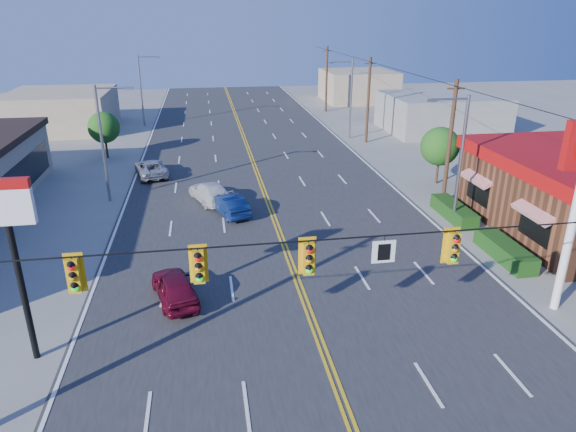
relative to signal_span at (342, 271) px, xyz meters
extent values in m
plane|color=gray|center=(0.12, 0.00, -4.89)|extent=(160.00, 160.00, 0.00)
cube|color=#2D2D30|center=(0.12, 20.00, -4.86)|extent=(20.00, 120.00, 0.06)
cylinder|color=black|center=(0.12, 0.00, 1.11)|extent=(24.00, 0.05, 0.05)
cube|color=white|center=(1.32, 0.00, 0.56)|extent=(0.75, 0.04, 0.75)
cube|color=#D89E0C|center=(-7.88, 0.00, 0.54)|extent=(0.55, 0.34, 1.25)
cube|color=#D89E0C|center=(-4.38, 0.00, 0.54)|extent=(0.55, 0.34, 1.25)
cube|color=#D89E0C|center=(-1.08, 0.00, 0.54)|extent=(0.55, 0.34, 1.25)
cube|color=#D89E0C|center=(3.62, 0.00, 0.54)|extent=(0.55, 0.34, 1.25)
cube|color=#194214|center=(11.62, 12.00, -4.44)|extent=(1.20, 9.00, 0.90)
cylinder|color=white|center=(11.12, 4.00, -1.39)|extent=(0.36, 0.36, 7.00)
cylinder|color=black|center=(-10.88, 4.00, -1.89)|extent=(0.24, 0.24, 6.00)
cube|color=white|center=(-10.88, 4.00, 1.31)|extent=(1.90, 0.30, 1.30)
cylinder|color=gray|center=(11.12, 14.00, -0.89)|extent=(0.20, 0.20, 8.00)
cylinder|color=gray|center=(10.02, 14.00, 2.91)|extent=(2.20, 0.12, 0.12)
cube|color=gray|center=(8.92, 14.00, 2.86)|extent=(0.50, 0.25, 0.15)
cylinder|color=gray|center=(11.12, 38.00, -0.89)|extent=(0.20, 0.20, 8.00)
cylinder|color=gray|center=(10.02, 38.00, 2.91)|extent=(2.20, 0.12, 0.12)
cube|color=gray|center=(8.92, 38.00, 2.86)|extent=(0.50, 0.25, 0.15)
cylinder|color=gray|center=(-10.88, 22.00, -0.89)|extent=(0.20, 0.20, 8.00)
cylinder|color=gray|center=(-9.78, 22.00, 2.91)|extent=(2.20, 0.12, 0.12)
cube|color=gray|center=(-8.68, 22.00, 2.86)|extent=(0.50, 0.25, 0.15)
cylinder|color=gray|center=(-10.88, 48.00, -0.89)|extent=(0.20, 0.20, 8.00)
cylinder|color=gray|center=(-9.78, 48.00, 2.91)|extent=(2.20, 0.12, 0.12)
cube|color=gray|center=(-8.68, 48.00, 2.86)|extent=(0.50, 0.25, 0.15)
cylinder|color=#47301E|center=(12.32, 18.00, -0.69)|extent=(0.28, 0.28, 8.40)
cylinder|color=#47301E|center=(12.32, 36.00, -0.69)|extent=(0.28, 0.28, 8.40)
cylinder|color=#47301E|center=(12.32, 54.00, -0.69)|extent=(0.28, 0.28, 8.40)
cylinder|color=#47301E|center=(13.62, 22.00, -3.84)|extent=(0.20, 0.20, 2.10)
sphere|color=#235B19|center=(13.62, 22.00, -1.95)|extent=(2.94, 2.94, 2.94)
cylinder|color=#47301E|center=(-12.88, 34.00, -3.89)|extent=(0.20, 0.20, 2.00)
sphere|color=#235B19|center=(-12.88, 34.00, -2.09)|extent=(2.80, 2.80, 2.80)
cube|color=gray|center=(22.12, 40.00, -2.89)|extent=(12.00, 10.00, 4.00)
cube|color=tan|center=(-19.88, 48.00, -2.79)|extent=(11.00, 12.00, 4.20)
cube|color=tan|center=(19.12, 62.00, -2.69)|extent=(10.00, 10.00, 4.40)
imported|color=maroon|center=(-5.74, 7.36, -4.20)|extent=(2.57, 4.28, 1.37)
imported|color=#0D1E4E|center=(-2.69, 17.86, -4.20)|extent=(2.74, 4.41, 1.37)
imported|color=silver|center=(-3.85, 20.54, -4.20)|extent=(3.37, 5.10, 1.37)
imported|color=#B7B5BB|center=(-8.41, 27.39, -4.23)|extent=(3.23, 5.12, 1.32)
camera|label=1|loc=(-3.96, -13.76, 7.49)|focal=32.00mm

